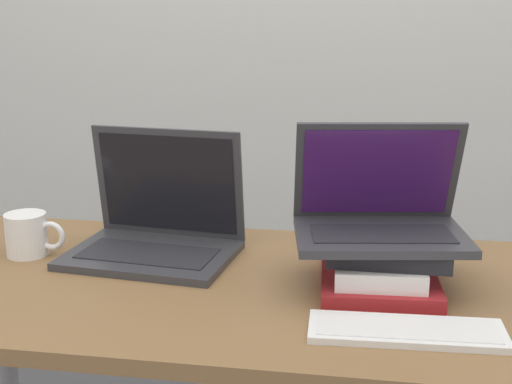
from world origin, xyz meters
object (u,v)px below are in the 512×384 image
Objects in this scene: laptop_on_books at (379,214)px; wireless_keyboard at (407,331)px; book_stack at (382,261)px; laptop_left at (157,230)px; mug at (28,235)px.

laptop_on_books reaches higher than wireless_keyboard.
book_stack is at bearing -19.33° from laptop_on_books.
laptop_left is 0.48m from book_stack.
laptop_left is 1.14× the size of wireless_keyboard.
book_stack is 0.09m from laptop_on_books.
mug reaches higher than wireless_keyboard.
book_stack is 0.22m from wireless_keyboard.
book_stack reaches higher than mug.
laptop_on_books is (0.46, -0.09, 0.08)m from laptop_left.
laptop_on_books is at bearing 102.53° from wireless_keyboard.
laptop_left is 1.27× the size of book_stack.
laptop_left reaches higher than wireless_keyboard.
laptop_left is 1.06× the size of laptop_on_books.
laptop_left is 0.48m from laptop_on_books.
laptop_on_books reaches higher than book_stack.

